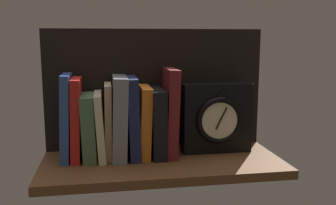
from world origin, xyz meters
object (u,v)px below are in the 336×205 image
Objects in this scene: book_red_requiem at (76,119)px; book_cream_twain at (100,126)px; book_green_romantic at (89,127)px; book_navy_bierce at (133,117)px; book_tan_shortstories at (108,121)px; book_gray_chess at (119,117)px; book_black_skeptic at (157,122)px; book_orange_pandolfini at (144,121)px; framed_clock at (217,118)px; book_blue_modern at (66,117)px; book_maroon_dawkins at (170,112)px.

book_cream_twain is (6.66, 0.00, -2.20)cm from book_red_requiem.
book_navy_bierce reaches higher than book_green_romantic.
book_tan_shortstories reaches higher than book_cream_twain.
book_gray_chess is 3.88cm from book_navy_bierce.
book_cream_twain is 0.96× the size of book_black_skeptic.
framed_clock is (22.28, 0.08, 0.16)cm from book_orange_pandolfini.
book_green_romantic is 12.88cm from book_navy_bierce.
book_tan_shortstories is at bearing -179.87° from framed_clock.
book_gray_chess is (15.03, 0.00, -0.44)cm from book_blue_modern.
book_gray_chess is (12.23, 0.00, 0.14)cm from book_red_requiem.
book_black_skeptic is at bearing -0.00° from book_gray_chess.
book_maroon_dawkins reaches higher than book_orange_pandolfini.
book_cream_twain is 2.62cm from book_tan_shortstories.
book_maroon_dawkins reaches higher than book_gray_chess.
book_tan_shortstories is 0.84× the size of book_maroon_dawkins.
book_orange_pandolfini is at bearing 0.00° from book_cream_twain.
book_red_requiem reaches higher than book_orange_pandolfini.
book_orange_pandolfini is 0.80× the size of book_maroon_dawkins.
book_maroon_dawkins is (14.92, 0.00, 1.04)cm from book_gray_chess.
book_cream_twain is 9.69cm from book_navy_bierce.
book_tan_shortstories reaches higher than book_orange_pandolfini.
book_navy_bierce is at bearing -179.83° from framed_clock.
book_gray_chess is 1.15× the size of book_orange_pandolfini.
book_red_requiem is at bearing 0.00° from book_blue_modern.
book_gray_chess is (3.29, 0.00, 1.04)cm from book_tan_shortstories.
book_blue_modern is 22.36cm from book_orange_pandolfini.
book_gray_chess is 0.92× the size of book_maroon_dawkins.
book_maroon_dawkins is (29.94, 0.00, 0.59)cm from book_blue_modern.
book_cream_twain reaches higher than book_green_romantic.
book_green_romantic is at bearing -180.00° from book_orange_pandolfini.
book_navy_bierce is (9.44, 0.00, 2.22)cm from book_cream_twain.
book_blue_modern is 1.05× the size of book_navy_bierce.
book_tan_shortstories is 1.05× the size of book_orange_pandolfini.
book_cream_twain is (9.46, 0.00, -2.78)cm from book_blue_modern.
book_orange_pandolfini is (12.81, 0.00, 0.82)cm from book_cream_twain.
book_tan_shortstories is at bearing 180.00° from book_gray_chess.
framed_clock is at bearing 0.17° from book_navy_bierce.
book_tan_shortstories reaches higher than book_green_romantic.
book_red_requiem is 1.11× the size of framed_clock.
book_maroon_dawkins reaches higher than book_red_requiem.
book_green_romantic is at bearing -179.88° from framed_clock.
book_maroon_dawkins is at bearing 0.00° from book_red_requiem.
book_orange_pandolfini is at bearing 0.00° from book_tan_shortstories.
book_maroon_dawkins is at bearing 0.00° from book_cream_twain.
book_blue_modern is 15.03cm from book_gray_chess.
book_orange_pandolfini is 22.29cm from framed_clock.
book_green_romantic is at bearing 180.00° from book_black_skeptic.
framed_clock reaches higher than book_black_skeptic.
book_gray_chess reaches higher than framed_clock.
book_green_romantic is 38.32cm from framed_clock.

